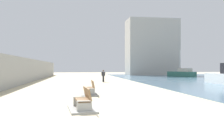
% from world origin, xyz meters
% --- Properties ---
extents(ground_plane, '(120.00, 120.00, 0.00)m').
position_xyz_m(ground_plane, '(0.00, 18.00, 0.00)').
color(ground_plane, beige).
extents(seawall, '(0.80, 64.00, 2.93)m').
position_xyz_m(seawall, '(-7.50, 18.00, 1.46)').
color(seawall, '#9E9E99').
rests_on(seawall, ground).
extents(bench_near, '(1.32, 2.21, 0.98)m').
position_xyz_m(bench_near, '(-1.15, 1.83, 0.23)').
color(bench_near, '#9E9E99').
rests_on(bench_near, ground).
extents(bench_far, '(1.12, 2.11, 0.98)m').
position_xyz_m(bench_far, '(-0.55, 7.39, 0.23)').
color(bench_far, '#9E9E99').
rests_on(bench_far, ground).
extents(person_walking, '(0.50, 0.29, 1.52)m').
position_xyz_m(person_walking, '(1.85, 20.86, 0.87)').
color(person_walking, '#333338').
rests_on(person_walking, ground).
extents(boat_nearest, '(3.79, 6.43, 5.29)m').
position_xyz_m(boat_nearest, '(19.02, 35.20, 0.69)').
color(boat_nearest, '#337060').
rests_on(boat_nearest, water_bay).
extents(harbor_building, '(12.00, 6.00, 13.24)m').
position_xyz_m(harbor_building, '(16.37, 46.00, 6.62)').
color(harbor_building, '#ADAAA3').
rests_on(harbor_building, ground).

